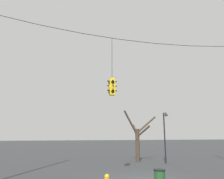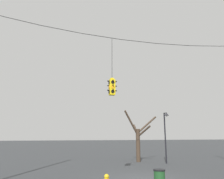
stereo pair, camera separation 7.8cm
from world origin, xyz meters
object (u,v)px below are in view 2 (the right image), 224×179
Objects in this scene: street_lamp at (166,127)px; trash_bin at (160,179)px; bare_tree at (139,138)px; traffic_light_over_intersection at (112,87)px.

street_lamp is 10.08m from trash_bin.
street_lamp is 0.95× the size of bare_tree.
street_lamp reaches higher than trash_bin.
traffic_light_over_intersection is at bearing 123.87° from trash_bin.
street_lamp is 2.93m from bare_tree.
traffic_light_over_intersection is 5.76m from trash_bin.
bare_tree is at bearing 134.69° from street_lamp.
traffic_light_over_intersection is 0.81× the size of street_lamp.
trash_bin is (-2.98, -10.31, -1.76)m from bare_tree.
trash_bin is (-4.92, -8.35, -2.76)m from street_lamp.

